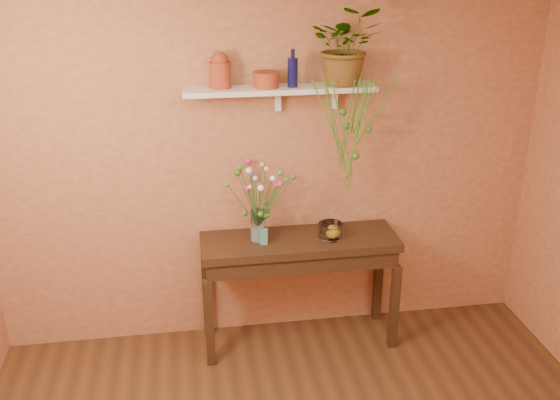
{
  "coord_description": "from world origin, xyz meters",
  "views": [
    {
      "loc": [
        -0.6,
        -2.22,
        2.8
      ],
      "look_at": [
        0.0,
        1.55,
        1.25
      ],
      "focal_mm": 40.01,
      "sensor_mm": 36.0,
      "label": 1
    }
  ],
  "objects_px": {
    "terracotta_jug": "(220,71)",
    "spider_plant": "(347,46)",
    "glass_vase": "(258,227)",
    "blue_bottle": "(293,72)",
    "bouquet": "(259,189)",
    "glass_bowl": "(331,231)",
    "sideboard": "(300,254)"
  },
  "relations": [
    {
      "from": "bouquet",
      "to": "terracotta_jug",
      "type": "bearing_deg",
      "value": 152.27
    },
    {
      "from": "bouquet",
      "to": "glass_bowl",
      "type": "relative_size",
      "value": 2.78
    },
    {
      "from": "terracotta_jug",
      "to": "spider_plant",
      "type": "height_order",
      "value": "spider_plant"
    },
    {
      "from": "terracotta_jug",
      "to": "spider_plant",
      "type": "relative_size",
      "value": 0.46
    },
    {
      "from": "spider_plant",
      "to": "bouquet",
      "type": "bearing_deg",
      "value": -170.37
    },
    {
      "from": "glass_vase",
      "to": "glass_bowl",
      "type": "distance_m",
      "value": 0.52
    },
    {
      "from": "spider_plant",
      "to": "terracotta_jug",
      "type": "bearing_deg",
      "value": 178.81
    },
    {
      "from": "terracotta_jug",
      "to": "bouquet",
      "type": "xyz_separation_m",
      "value": [
        0.23,
        -0.12,
        -0.8
      ]
    },
    {
      "from": "blue_bottle",
      "to": "bouquet",
      "type": "xyz_separation_m",
      "value": [
        -0.25,
        -0.08,
        -0.78
      ]
    },
    {
      "from": "terracotta_jug",
      "to": "glass_vase",
      "type": "bearing_deg",
      "value": -27.6
    },
    {
      "from": "glass_vase",
      "to": "glass_bowl",
      "type": "relative_size",
      "value": 1.27
    },
    {
      "from": "blue_bottle",
      "to": "glass_bowl",
      "type": "height_order",
      "value": "blue_bottle"
    },
    {
      "from": "spider_plant",
      "to": "bouquet",
      "type": "distance_m",
      "value": 1.13
    },
    {
      "from": "sideboard",
      "to": "bouquet",
      "type": "relative_size",
      "value": 2.84
    },
    {
      "from": "sideboard",
      "to": "glass_vase",
      "type": "height_order",
      "value": "glass_vase"
    },
    {
      "from": "glass_vase",
      "to": "bouquet",
      "type": "xyz_separation_m",
      "value": [
        0.01,
        -0.0,
        0.3
      ]
    },
    {
      "from": "spider_plant",
      "to": "glass_vase",
      "type": "xyz_separation_m",
      "value": [
        -0.62,
        -0.1,
        -1.24
      ]
    },
    {
      "from": "sideboard",
      "to": "glass_vase",
      "type": "distance_m",
      "value": 0.37
    },
    {
      "from": "terracotta_jug",
      "to": "glass_bowl",
      "type": "relative_size",
      "value": 1.33
    },
    {
      "from": "blue_bottle",
      "to": "glass_vase",
      "type": "distance_m",
      "value": 1.11
    },
    {
      "from": "sideboard",
      "to": "blue_bottle",
      "type": "relative_size",
      "value": 5.69
    },
    {
      "from": "sideboard",
      "to": "bouquet",
      "type": "xyz_separation_m",
      "value": [
        -0.29,
        0.02,
        0.52
      ]
    },
    {
      "from": "terracotta_jug",
      "to": "blue_bottle",
      "type": "xyz_separation_m",
      "value": [
        0.48,
        -0.04,
        -0.01
      ]
    },
    {
      "from": "blue_bottle",
      "to": "glass_vase",
      "type": "xyz_separation_m",
      "value": [
        -0.25,
        -0.07,
        -1.08
      ]
    },
    {
      "from": "terracotta_jug",
      "to": "blue_bottle",
      "type": "bearing_deg",
      "value": -5.21
    },
    {
      "from": "sideboard",
      "to": "bouquet",
      "type": "distance_m",
      "value": 0.59
    },
    {
      "from": "glass_bowl",
      "to": "bouquet",
      "type": "bearing_deg",
      "value": 175.88
    },
    {
      "from": "sideboard",
      "to": "terracotta_jug",
      "type": "xyz_separation_m",
      "value": [
        -0.52,
        0.14,
        1.32
      ]
    },
    {
      "from": "blue_bottle",
      "to": "glass_bowl",
      "type": "xyz_separation_m",
      "value": [
        0.27,
        -0.11,
        -1.13
      ]
    },
    {
      "from": "blue_bottle",
      "to": "bouquet",
      "type": "distance_m",
      "value": 0.83
    },
    {
      "from": "blue_bottle",
      "to": "spider_plant",
      "type": "height_order",
      "value": "spider_plant"
    },
    {
      "from": "spider_plant",
      "to": "glass_bowl",
      "type": "bearing_deg",
      "value": -125.61
    }
  ]
}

